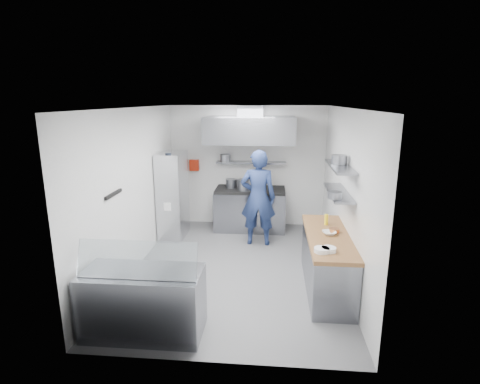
# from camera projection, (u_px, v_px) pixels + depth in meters

# --- Properties ---
(floor) EXTENTS (5.00, 5.00, 0.00)m
(floor) POSITION_uv_depth(u_px,v_px,m) (237.00, 268.00, 6.70)
(floor) COLOR #48484A
(floor) RESTS_ON ground
(ceiling) EXTENTS (5.00, 5.00, 0.00)m
(ceiling) POSITION_uv_depth(u_px,v_px,m) (237.00, 108.00, 6.03)
(ceiling) COLOR silver
(ceiling) RESTS_ON wall_back
(wall_back) EXTENTS (3.60, 2.80, 0.02)m
(wall_back) POSITION_uv_depth(u_px,v_px,m) (247.00, 166.00, 8.78)
(wall_back) COLOR white
(wall_back) RESTS_ON floor
(wall_front) EXTENTS (3.60, 2.80, 0.02)m
(wall_front) POSITION_uv_depth(u_px,v_px,m) (214.00, 249.00, 3.95)
(wall_front) COLOR white
(wall_front) RESTS_ON floor
(wall_left) EXTENTS (2.80, 5.00, 0.02)m
(wall_left) POSITION_uv_depth(u_px,v_px,m) (134.00, 190.00, 6.52)
(wall_left) COLOR white
(wall_left) RESTS_ON floor
(wall_right) EXTENTS (2.80, 5.00, 0.02)m
(wall_right) POSITION_uv_depth(u_px,v_px,m) (345.00, 194.00, 6.21)
(wall_right) COLOR white
(wall_right) RESTS_ON floor
(gas_range) EXTENTS (1.60, 0.80, 0.90)m
(gas_range) POSITION_uv_depth(u_px,v_px,m) (250.00, 210.00, 8.62)
(gas_range) COLOR gray
(gas_range) RESTS_ON floor
(cooktop) EXTENTS (1.57, 0.78, 0.06)m
(cooktop) POSITION_uv_depth(u_px,v_px,m) (250.00, 190.00, 8.50)
(cooktop) COLOR black
(cooktop) RESTS_ON gas_range
(stock_pot_left) EXTENTS (0.27, 0.27, 0.20)m
(stock_pot_left) POSITION_uv_depth(u_px,v_px,m) (232.00, 183.00, 8.57)
(stock_pot_left) COLOR slate
(stock_pot_left) RESTS_ON cooktop
(stock_pot_mid) EXTENTS (0.36, 0.36, 0.24)m
(stock_pot_mid) POSITION_uv_depth(u_px,v_px,m) (245.00, 185.00, 8.33)
(stock_pot_mid) COLOR slate
(stock_pot_mid) RESTS_ON cooktop
(over_range_shelf) EXTENTS (1.60, 0.30, 0.04)m
(over_range_shelf) POSITION_uv_depth(u_px,v_px,m) (251.00, 163.00, 8.59)
(over_range_shelf) COLOR gray
(over_range_shelf) RESTS_ON wall_back
(shelf_pot_a) EXTENTS (0.24, 0.24, 0.18)m
(shelf_pot_a) POSITION_uv_depth(u_px,v_px,m) (225.00, 158.00, 8.50)
(shelf_pot_a) COLOR slate
(shelf_pot_a) RESTS_ON over_range_shelf
(extractor_hood) EXTENTS (1.90, 1.15, 0.55)m
(extractor_hood) POSITION_uv_depth(u_px,v_px,m) (250.00, 130.00, 8.00)
(extractor_hood) COLOR gray
(extractor_hood) RESTS_ON wall_back
(hood_duct) EXTENTS (0.55, 0.55, 0.24)m
(hood_duct) POSITION_uv_depth(u_px,v_px,m) (251.00, 111.00, 8.13)
(hood_duct) COLOR slate
(hood_duct) RESTS_ON extractor_hood
(red_firebox) EXTENTS (0.22, 0.10, 0.26)m
(red_firebox) POSITION_uv_depth(u_px,v_px,m) (194.00, 165.00, 8.83)
(red_firebox) COLOR #AD230D
(red_firebox) RESTS_ON wall_back
(chef) EXTENTS (0.72, 0.48, 1.97)m
(chef) POSITION_uv_depth(u_px,v_px,m) (258.00, 198.00, 7.60)
(chef) COLOR navy
(chef) RESTS_ON floor
(wire_rack) EXTENTS (0.50, 0.90, 1.85)m
(wire_rack) POSITION_uv_depth(u_px,v_px,m) (173.00, 195.00, 8.05)
(wire_rack) COLOR silver
(wire_rack) RESTS_ON floor
(rack_bin_a) EXTENTS (0.14, 0.18, 0.16)m
(rack_bin_a) POSITION_uv_depth(u_px,v_px,m) (168.00, 206.00, 7.71)
(rack_bin_a) COLOR white
(rack_bin_a) RESTS_ON wire_rack
(rack_bin_b) EXTENTS (0.13, 0.16, 0.15)m
(rack_bin_b) POSITION_uv_depth(u_px,v_px,m) (169.00, 180.00, 7.75)
(rack_bin_b) COLOR yellow
(rack_bin_b) RESTS_ON wire_rack
(rack_jar) EXTENTS (0.12, 0.12, 0.18)m
(rack_jar) POSITION_uv_depth(u_px,v_px,m) (168.00, 158.00, 7.45)
(rack_jar) COLOR black
(rack_jar) RESTS_ON wire_rack
(knife_strip) EXTENTS (0.04, 0.55, 0.05)m
(knife_strip) POSITION_uv_depth(u_px,v_px,m) (114.00, 194.00, 5.61)
(knife_strip) COLOR black
(knife_strip) RESTS_ON wall_left
(prep_counter_base) EXTENTS (0.62, 2.00, 0.84)m
(prep_counter_base) POSITION_uv_depth(u_px,v_px,m) (327.00, 263.00, 5.89)
(prep_counter_base) COLOR gray
(prep_counter_base) RESTS_ON floor
(prep_counter_top) EXTENTS (0.65, 2.04, 0.06)m
(prep_counter_top) POSITION_uv_depth(u_px,v_px,m) (328.00, 236.00, 5.79)
(prep_counter_top) COLOR brown
(prep_counter_top) RESTS_ON prep_counter_base
(plate_stack_a) EXTENTS (0.22, 0.22, 0.06)m
(plate_stack_a) POSITION_uv_depth(u_px,v_px,m) (322.00, 250.00, 5.11)
(plate_stack_a) COLOR white
(plate_stack_a) RESTS_ON prep_counter_top
(plate_stack_b) EXTENTS (0.20, 0.20, 0.06)m
(plate_stack_b) POSITION_uv_depth(u_px,v_px,m) (329.00, 249.00, 5.14)
(plate_stack_b) COLOR white
(plate_stack_b) RESTS_ON prep_counter_top
(copper_pan) EXTENTS (0.17, 0.17, 0.06)m
(copper_pan) POSITION_uv_depth(u_px,v_px,m) (334.00, 230.00, 5.88)
(copper_pan) COLOR #B96834
(copper_pan) RESTS_ON prep_counter_top
(squeeze_bottle) EXTENTS (0.06, 0.06, 0.18)m
(squeeze_bottle) POSITION_uv_depth(u_px,v_px,m) (326.00, 220.00, 6.21)
(squeeze_bottle) COLOR yellow
(squeeze_bottle) RESTS_ON prep_counter_top
(mixing_bowl) EXTENTS (0.24, 0.24, 0.05)m
(mixing_bowl) POSITION_uv_depth(u_px,v_px,m) (329.00, 233.00, 5.78)
(mixing_bowl) COLOR white
(mixing_bowl) RESTS_ON prep_counter_top
(wall_shelf_lower) EXTENTS (0.30, 1.30, 0.04)m
(wall_shelf_lower) POSITION_uv_depth(u_px,v_px,m) (338.00, 193.00, 5.91)
(wall_shelf_lower) COLOR gray
(wall_shelf_lower) RESTS_ON wall_right
(wall_shelf_upper) EXTENTS (0.30, 1.30, 0.04)m
(wall_shelf_upper) POSITION_uv_depth(u_px,v_px,m) (340.00, 166.00, 5.81)
(wall_shelf_upper) COLOR gray
(wall_shelf_upper) RESTS_ON wall_right
(shelf_pot_c) EXTENTS (0.21, 0.21, 0.10)m
(shelf_pot_c) POSITION_uv_depth(u_px,v_px,m) (335.00, 195.00, 5.48)
(shelf_pot_c) COLOR slate
(shelf_pot_c) RESTS_ON wall_shelf_lower
(shelf_pot_d) EXTENTS (0.24, 0.24, 0.14)m
(shelf_pot_d) POSITION_uv_depth(u_px,v_px,m) (339.00, 159.00, 5.90)
(shelf_pot_d) COLOR slate
(shelf_pot_d) RESTS_ON wall_shelf_upper
(display_case) EXTENTS (1.50, 0.70, 0.85)m
(display_case) POSITION_uv_depth(u_px,v_px,m) (144.00, 302.00, 4.75)
(display_case) COLOR gray
(display_case) RESTS_ON floor
(display_glass) EXTENTS (1.47, 0.19, 0.42)m
(display_glass) POSITION_uv_depth(u_px,v_px,m) (137.00, 259.00, 4.48)
(display_glass) COLOR silver
(display_glass) RESTS_ON display_case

